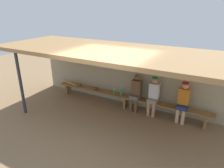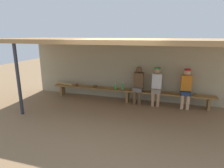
% 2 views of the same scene
% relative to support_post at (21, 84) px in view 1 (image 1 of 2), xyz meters
% --- Properties ---
extents(ground_plane, '(24.00, 24.00, 0.00)m').
position_rel_support_post_xyz_m(ground_plane, '(2.94, 0.55, -1.10)').
color(ground_plane, '#8C6D4C').
extents(back_wall, '(8.00, 0.20, 2.20)m').
position_rel_support_post_xyz_m(back_wall, '(2.94, 2.55, 0.00)').
color(back_wall, tan).
rests_on(back_wall, ground).
extents(dugout_roof, '(8.00, 2.80, 0.12)m').
position_rel_support_post_xyz_m(dugout_roof, '(2.94, 1.25, 1.16)').
color(dugout_roof, '#9E7547').
rests_on(dugout_roof, back_wall).
extents(support_post, '(0.10, 0.10, 2.20)m').
position_rel_support_post_xyz_m(support_post, '(0.00, 0.00, 0.00)').
color(support_post, '#2D333D').
rests_on(support_post, ground).
extents(bench, '(6.00, 0.36, 0.46)m').
position_rel_support_post_xyz_m(bench, '(2.94, 2.10, -0.71)').
color(bench, olive).
rests_on(bench, ground).
extents(player_leftmost, '(0.34, 0.42, 1.34)m').
position_rel_support_post_xyz_m(player_leftmost, '(3.97, 2.10, -0.35)').
color(player_leftmost, gray).
rests_on(player_leftmost, ground).
extents(player_near_post, '(0.34, 0.42, 1.34)m').
position_rel_support_post_xyz_m(player_near_post, '(4.95, 2.10, -0.35)').
color(player_near_post, navy).
rests_on(player_near_post, ground).
extents(player_in_blue, '(0.34, 0.42, 1.34)m').
position_rel_support_post_xyz_m(player_in_blue, '(3.33, 2.10, -0.37)').
color(player_in_blue, slate).
rests_on(player_in_blue, ground).
extents(water_bottle_clear, '(0.08, 0.08, 0.21)m').
position_rel_support_post_xyz_m(water_bottle_clear, '(2.48, 2.06, -0.54)').
color(water_bottle_clear, green).
rests_on(water_bottle_clear, bench).
extents(water_bottle_blue, '(0.07, 0.07, 0.28)m').
position_rel_support_post_xyz_m(water_bottle_blue, '(2.75, 2.10, -0.51)').
color(water_bottle_blue, green).
rests_on(water_bottle_blue, bench).
extents(baseball_glove_worn, '(0.23, 0.28, 0.09)m').
position_rel_support_post_xyz_m(baseball_glove_worn, '(0.83, 2.07, -0.60)').
color(baseball_glove_worn, brown).
rests_on(baseball_glove_worn, bench).
extents(baseball_glove_tan, '(0.18, 0.25, 0.09)m').
position_rel_support_post_xyz_m(baseball_glove_tan, '(1.67, 2.07, -0.60)').
color(baseball_glove_tan, brown).
rests_on(baseball_glove_tan, bench).
extents(baseball_bat, '(0.85, 0.28, 0.07)m').
position_rel_support_post_xyz_m(baseball_bat, '(0.28, 2.10, -0.61)').
color(baseball_bat, tan).
rests_on(baseball_bat, bench).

